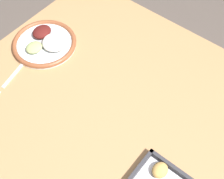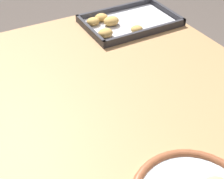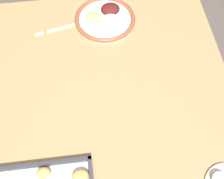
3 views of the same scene
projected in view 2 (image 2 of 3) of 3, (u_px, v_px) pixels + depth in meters
name	position (u px, v px, depth m)	size (l,w,h in m)	color
dining_table	(114.00, 123.00, 0.97)	(0.96, 1.09, 0.74)	#AD7F51
baking_tray	(124.00, 22.00, 1.24)	(0.37, 0.24, 0.04)	#333338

